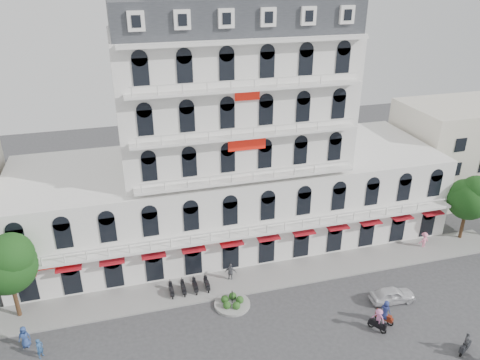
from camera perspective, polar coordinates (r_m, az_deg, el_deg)
The scene contains 16 objects.
ground at distance 39.58m, azimuth 5.85°, elevation -19.60°, with size 120.00×120.00×0.00m, color #38383A.
sidewalk at distance 45.92m, azimuth 1.78°, elevation -11.96°, with size 53.00×4.00×0.16m, color gray.
main_building at distance 48.66m, azimuth -1.19°, elevation 3.67°, with size 45.00×15.00×25.80m.
flank_building_east at distance 65.35m, azimuth 24.80°, elevation 3.29°, with size 14.00×10.00×12.00m, color beige.
traffic_island at distance 42.91m, azimuth -0.96°, elevation -14.75°, with size 3.20×3.20×1.60m.
parked_scooter_row at distance 44.71m, azimuth -6.17°, elevation -13.44°, with size 4.40×1.80×1.10m, color black, non-canonical shape.
tree_west_inner at distance 42.86m, azimuth -26.54°, elevation -8.89°, with size 4.76×4.76×8.25m.
tree_east_inner at distance 55.07m, azimuth 26.21°, elevation -1.81°, with size 4.40×4.37×7.57m.
parked_car at distance 45.18m, azimuth 18.08°, elevation -13.17°, with size 1.63×4.06×1.38m, color silver.
rider_east at distance 42.46m, azimuth 17.29°, elevation -15.10°, with size 1.14×1.47×2.25m.
rider_northeast at distance 42.16m, azimuth 25.85°, elevation -17.46°, with size 1.55×1.02×1.99m.
rider_center at distance 41.58m, azimuth 16.49°, elevation -15.98°, with size 1.12×1.49×2.15m.
pedestrian_left at distance 42.37m, azimuth -24.79°, elevation -16.97°, with size 0.93×0.61×1.91m, color navy.
pedestrian_mid at distance 45.30m, azimuth -1.15°, elevation -11.18°, with size 1.11×0.46×1.89m, color #5D5D65.
pedestrian_right at distance 53.65m, azimuth 21.50°, elevation -6.85°, with size 1.20×0.69×1.85m, color pink.
pedestrian_far at distance 41.07m, azimuth -23.22°, elevation -18.32°, with size 0.63×0.41×1.73m, color #2A4D7F.
Camera 1 is at (-11.11, -25.89, 27.79)m, focal length 35.00 mm.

